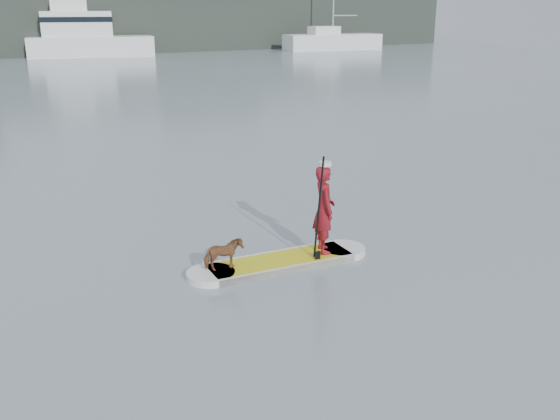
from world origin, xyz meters
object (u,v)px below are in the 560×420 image
dog (223,254)px  sailboat_f (332,40)px  motor_yacht_a (85,36)px  paddler (324,209)px  paddleboard (280,262)px

dog → sailboat_f: 55.20m
motor_yacht_a → sailboat_f: bearing=4.5°
paddler → sailboat_f: sailboat_f is taller
paddleboard → dog: size_ratio=5.26×
dog → motor_yacht_a: (8.30, 48.22, 1.38)m
paddleboard → dog: dog is taller
paddleboard → sailboat_f: sailboat_f is taller
paddleboard → paddler: paddler is taller
dog → sailboat_f: (31.71, 45.18, 0.60)m
paddleboard → paddler: (0.84, -0.05, 0.83)m
motor_yacht_a → paddler: bearing=-85.7°
dog → motor_yacht_a: bearing=-5.6°
paddler → motor_yacht_a: size_ratio=0.14×
dog → motor_yacht_a: motor_yacht_a is taller
paddleboard → motor_yacht_a: 48.85m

